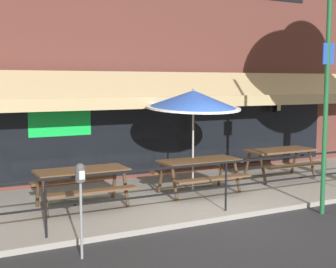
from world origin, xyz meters
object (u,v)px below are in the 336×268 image
object	(u,v)px
picnic_table_right	(280,155)
street_sign_pole	(326,101)
parking_meter_near	(80,182)
picnic_table_left	(82,177)
patio_umbrella_centre	(193,100)
picnic_table_centre	(199,167)

from	to	relation	value
picnic_table_right	street_sign_pole	xyz separation A→B (m)	(-1.20, -2.65, 1.52)
street_sign_pole	parking_meter_near	bearing A→B (deg)	-178.45
picnic_table_left	parking_meter_near	distance (m)	2.57
patio_umbrella_centre	street_sign_pole	world-z (taller)	street_sign_pole
patio_umbrella_centre	picnic_table_centre	bearing A→B (deg)	-90.00
picnic_table_left	patio_umbrella_centre	size ratio (longest dim) A/B	0.76
picnic_table_left	street_sign_pole	bearing A→B (deg)	-28.74
picnic_table_right	street_sign_pole	world-z (taller)	street_sign_pole
picnic_table_left	picnic_table_right	size ratio (longest dim) A/B	1.00
patio_umbrella_centre	parking_meter_near	world-z (taller)	patio_umbrella_centre
street_sign_pole	picnic_table_right	bearing A→B (deg)	65.67
patio_umbrella_centre	street_sign_pole	xyz separation A→B (m)	(1.48, -2.51, 0.04)
picnic_table_left	patio_umbrella_centre	world-z (taller)	patio_umbrella_centre
patio_umbrella_centre	parking_meter_near	bearing A→B (deg)	-142.34
parking_meter_near	street_sign_pole	size ratio (longest dim) A/B	0.33
picnic_table_left	parking_meter_near	world-z (taller)	parking_meter_near
picnic_table_left	picnic_table_right	bearing A→B (deg)	3.97
parking_meter_near	street_sign_pole	bearing A→B (deg)	1.55
picnic_table_centre	patio_umbrella_centre	bearing A→B (deg)	90.00
street_sign_pole	picnic_table_left	bearing A→B (deg)	151.26
picnic_table_centre	patio_umbrella_centre	distance (m)	1.50
picnic_table_left	picnic_table_right	world-z (taller)	same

